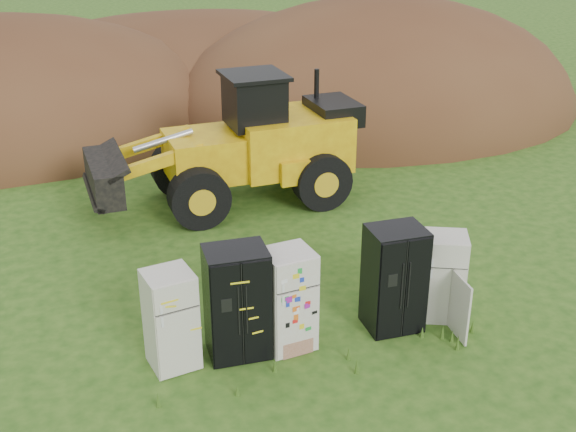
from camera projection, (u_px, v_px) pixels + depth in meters
name	position (u px, v px, depth m)	size (l,w,h in m)	color
ground	(320.00, 337.00, 12.58)	(120.00, 120.00, 0.00)	#234913
fridge_leftmost	(171.00, 319.00, 11.53)	(0.74, 0.71, 1.69)	beige
fridge_black_side	(237.00, 302.00, 11.79)	(1.00, 0.79, 1.92)	black
fridge_sticker	(288.00, 299.00, 12.01)	(0.79, 0.73, 1.78)	silver
fridge_black_right	(394.00, 278.00, 12.53)	(0.95, 0.79, 1.91)	black
fridge_open_door	(443.00, 276.00, 12.89)	(0.74, 0.68, 1.62)	beige
wheel_loader	(223.00, 142.00, 17.25)	(6.62, 2.68, 3.20)	yellow
dirt_mound_right	(375.00, 113.00, 25.25)	(14.62, 10.72, 7.91)	#4A2918
dirt_mound_left	(5.00, 128.00, 23.64)	(15.04, 11.28, 7.19)	#4A2918
dirt_mound_back	(193.00, 90.00, 28.10)	(19.25, 12.83, 5.87)	#4A2918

